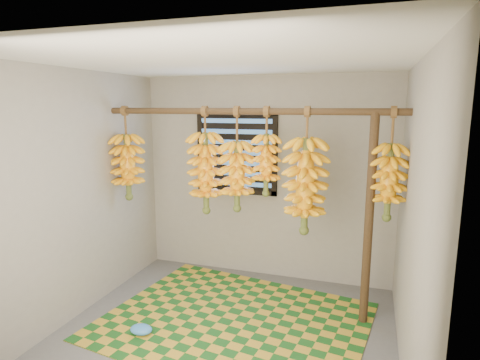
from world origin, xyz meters
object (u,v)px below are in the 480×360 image
at_px(banana_bunch_a, 128,167).
at_px(banana_bunch_e, 305,186).
at_px(support_post, 369,222).
at_px(banana_bunch_b, 206,173).
at_px(banana_bunch_c, 237,176).
at_px(banana_bunch_f, 389,182).
at_px(plastic_bag, 141,329).
at_px(banana_bunch_d, 266,165).
at_px(woven_mat, 234,321).

height_order(banana_bunch_a, banana_bunch_e, same).
xyz_separation_m(support_post, banana_bunch_b, (-1.62, 0.00, 0.37)).
xyz_separation_m(banana_bunch_c, banana_bunch_f, (1.43, 0.00, 0.03)).
distance_m(plastic_bag, banana_bunch_a, 1.72).
relative_size(support_post, banana_bunch_d, 2.30).
relative_size(banana_bunch_e, banana_bunch_f, 1.19).
height_order(woven_mat, banana_bunch_d, banana_bunch_d).
distance_m(banana_bunch_c, banana_bunch_e, 0.69).
xyz_separation_m(banana_bunch_b, banana_bunch_e, (1.03, -0.00, -0.07)).
xyz_separation_m(plastic_bag, banana_bunch_c, (0.63, 0.87, 1.31)).
xyz_separation_m(support_post, banana_bunch_c, (-1.28, 0.00, 0.36)).
relative_size(plastic_bag, banana_bunch_a, 0.21).
relative_size(woven_mat, banana_bunch_a, 2.38).
bearing_deg(banana_bunch_c, banana_bunch_f, 0.00).
bearing_deg(banana_bunch_c, woven_mat, -75.77).
bearing_deg(banana_bunch_f, support_post, -180.00).
height_order(banana_bunch_b, banana_bunch_f, same).
height_order(banana_bunch_b, banana_bunch_c, same).
xyz_separation_m(banana_bunch_a, banana_bunch_b, (0.93, 0.00, -0.02)).
bearing_deg(plastic_bag, support_post, 24.40).
relative_size(plastic_bag, banana_bunch_d, 0.24).
bearing_deg(banana_bunch_f, banana_bunch_a, -180.00).
bearing_deg(banana_bunch_b, support_post, 0.00).
height_order(banana_bunch_c, banana_bunch_f, same).
bearing_deg(banana_bunch_d, support_post, 0.00).
distance_m(banana_bunch_a, banana_bunch_d, 1.57).
xyz_separation_m(plastic_bag, banana_bunch_a, (-0.64, 0.87, 1.34)).
relative_size(banana_bunch_a, banana_bunch_e, 0.84).
xyz_separation_m(banana_bunch_b, banana_bunch_c, (0.34, 0.00, -0.01)).
distance_m(woven_mat, banana_bunch_d, 1.54).
bearing_deg(banana_bunch_c, banana_bunch_e, -0.00).
bearing_deg(banana_bunch_c, banana_bunch_d, 0.00).
xyz_separation_m(support_post, banana_bunch_a, (-2.55, 0.00, 0.39)).
bearing_deg(banana_bunch_e, support_post, 0.00).
distance_m(banana_bunch_d, banana_bunch_f, 1.14).
xyz_separation_m(woven_mat, banana_bunch_e, (0.59, 0.38, 1.29)).
bearing_deg(banana_bunch_a, banana_bunch_d, 0.00).
bearing_deg(banana_bunch_f, banana_bunch_c, -180.00).
xyz_separation_m(plastic_bag, banana_bunch_d, (0.93, 0.87, 1.43)).
xyz_separation_m(banana_bunch_a, banana_bunch_c, (1.27, 0.00, -0.03)).
distance_m(banana_bunch_a, banana_bunch_e, 1.96).
bearing_deg(banana_bunch_b, banana_bunch_f, 0.00).
distance_m(support_post, banana_bunch_a, 2.58).
xyz_separation_m(support_post, banana_bunch_f, (0.15, 0.00, 0.38)).
relative_size(plastic_bag, banana_bunch_c, 0.20).
distance_m(plastic_bag, banana_bunch_e, 2.01).
relative_size(woven_mat, banana_bunch_c, 2.31).
height_order(plastic_bag, banana_bunch_b, banana_bunch_b).
bearing_deg(banana_bunch_b, woven_mat, -41.27).
xyz_separation_m(banana_bunch_c, banana_bunch_d, (0.30, 0.00, 0.13)).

